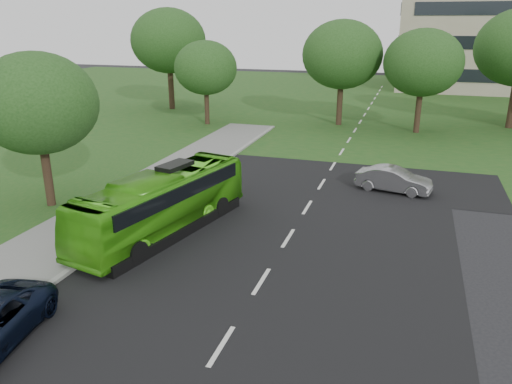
% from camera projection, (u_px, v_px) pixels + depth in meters
% --- Properties ---
extents(ground, '(160.00, 160.00, 0.00)m').
position_uv_depth(ground, '(276.00, 258.00, 19.91)').
color(ground, black).
rests_on(ground, ground).
extents(street_surfaces, '(120.00, 120.00, 0.15)m').
position_uv_depth(street_surfaces, '(345.00, 138.00, 40.53)').
color(street_surfaces, black).
rests_on(street_surfaces, ground).
extents(tree_park_a, '(5.61, 5.61, 7.46)m').
position_uv_depth(tree_park_a, '(206.00, 68.00, 44.41)').
color(tree_park_a, black).
rests_on(tree_park_a, ground).
extents(tree_park_b, '(7.03, 7.03, 9.21)m').
position_uv_depth(tree_park_b, '(342.00, 55.00, 43.73)').
color(tree_park_b, black).
rests_on(tree_park_b, ground).
extents(tree_park_c, '(6.41, 6.41, 8.52)m').
position_uv_depth(tree_park_c, '(423.00, 63.00, 40.64)').
color(tree_park_c, black).
rests_on(tree_park_c, ground).
extents(tree_park_f, '(7.78, 7.78, 10.39)m').
position_uv_depth(tree_park_f, '(169.00, 41.00, 51.82)').
color(tree_park_f, black).
rests_on(tree_park_f, ground).
extents(tree_side_near, '(5.78, 5.78, 7.68)m').
position_uv_depth(tree_side_near, '(37.00, 104.00, 24.00)').
color(tree_side_near, black).
rests_on(tree_side_near, ground).
extents(bus, '(4.31, 10.11, 2.74)m').
position_uv_depth(bus, '(163.00, 203.00, 22.00)').
color(bus, '#48B419').
rests_on(bus, ground).
extents(sedan, '(4.28, 2.20, 1.35)m').
position_uv_depth(sedan, '(394.00, 180.00, 27.57)').
color(sedan, '#99989D').
rests_on(sedan, ground).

